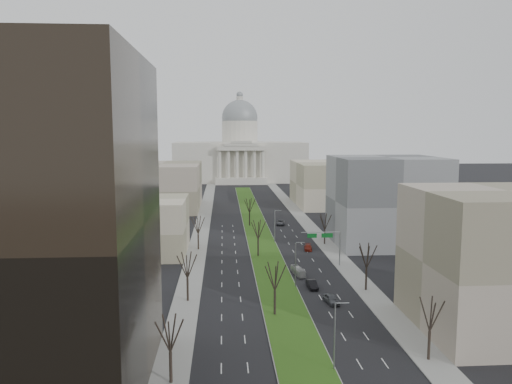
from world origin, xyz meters
name	(u,v)px	position (x,y,z in m)	size (l,w,h in m)	color
ground	(256,226)	(0.00, 120.00, 0.00)	(600.00, 600.00, 0.00)	black
median	(256,226)	(0.00, 118.99, 0.10)	(8.00, 222.03, 0.20)	#999993
sidewalk_left	(199,243)	(-17.50, 95.00, 0.07)	(5.00, 330.00, 0.15)	gray
sidewalk_right	(323,242)	(17.50, 95.00, 0.07)	(5.00, 330.00, 0.15)	gray
capitol	(240,155)	(0.00, 269.59, 16.31)	(80.00, 46.00, 55.00)	beige
building_beige_left	(135,226)	(-33.00, 85.00, 7.00)	(26.00, 22.00, 14.00)	tan
building_tan_right	(504,261)	(33.00, 32.00, 11.00)	(26.00, 24.00, 22.00)	gray
building_grey_right	(386,201)	(34.00, 92.00, 12.00)	(28.00, 26.00, 24.00)	slate
building_far_left	(162,186)	(-35.00, 160.00, 9.00)	(30.00, 40.00, 18.00)	gray
building_far_right	(332,184)	(35.00, 165.00, 9.00)	(30.00, 40.00, 18.00)	tan
tree_left_near	(170,332)	(-17.20, 18.00, 6.61)	(5.10, 5.10, 9.18)	black
tree_left_mid	(187,264)	(-17.20, 48.00, 7.00)	(5.40, 5.40, 9.72)	black
tree_left_far	(198,224)	(-17.20, 88.00, 6.84)	(5.28, 5.28, 9.50)	black
tree_right_near	(430,313)	(17.20, 22.00, 6.69)	(5.16, 5.16, 9.29)	black
tree_right_mid	(367,255)	(17.20, 52.00, 7.16)	(5.52, 5.52, 9.94)	black
tree_right_far	(325,221)	(17.20, 92.00, 6.53)	(5.04, 5.04, 9.07)	black
tree_median_a	(275,275)	(-2.00, 40.00, 7.00)	(5.40, 5.40, 9.72)	black
tree_median_b	(258,229)	(-2.00, 80.00, 7.00)	(5.40, 5.40, 9.72)	black
tree_median_c	(250,205)	(-2.00, 120.00, 7.00)	(5.40, 5.40, 9.72)	black
streetlamp_median_a	(335,335)	(3.76, 20.00, 4.81)	(1.90, 0.20, 9.16)	gray
streetlamp_median_b	(296,264)	(3.76, 55.00, 4.81)	(1.90, 0.20, 9.16)	gray
streetlamp_median_c	(275,226)	(3.76, 95.00, 4.81)	(1.90, 0.20, 9.16)	gray
mast_arm_signs	(328,240)	(13.49, 70.03, 6.11)	(9.12, 0.24, 8.09)	gray
car_grey_near	(331,299)	(8.86, 45.16, 0.80)	(1.90, 4.71, 1.61)	#494C51
car_black	(312,284)	(6.91, 54.11, 0.78)	(1.66, 4.76, 1.57)	black
car_red	(308,248)	(11.53, 85.64, 0.69)	(1.94, 4.76, 1.38)	maroon
car_grey_far	(281,222)	(8.41, 121.39, 0.79)	(2.61, 5.66, 1.57)	#48494F
box_van	(298,271)	(5.50, 63.23, 0.89)	(1.49, 6.36, 1.77)	#B9B9B9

